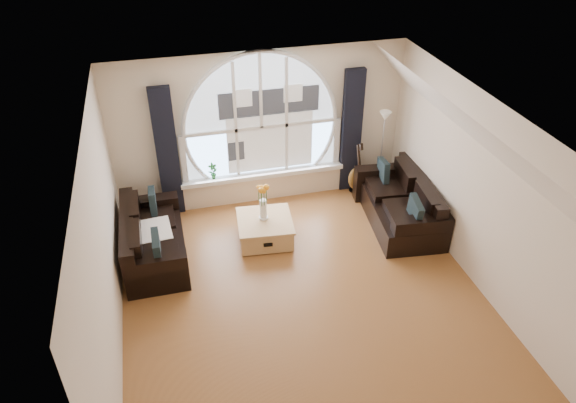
# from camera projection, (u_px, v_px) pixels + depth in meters

# --- Properties ---
(ground) EXTENTS (5.00, 5.50, 0.01)m
(ground) POSITION_uv_depth(u_px,v_px,m) (304.00, 297.00, 7.62)
(ground) COLOR brown
(ground) RESTS_ON ground
(ceiling) EXTENTS (5.00, 5.50, 0.01)m
(ceiling) POSITION_uv_depth(u_px,v_px,m) (308.00, 124.00, 6.13)
(ceiling) COLOR silver
(ceiling) RESTS_ON ground
(wall_back) EXTENTS (5.00, 0.01, 2.70)m
(wall_back) POSITION_uv_depth(u_px,v_px,m) (261.00, 129.00, 9.09)
(wall_back) COLOR beige
(wall_back) RESTS_ON ground
(wall_front) EXTENTS (5.00, 0.01, 2.70)m
(wall_front) POSITION_uv_depth(u_px,v_px,m) (393.00, 397.00, 4.65)
(wall_front) COLOR beige
(wall_front) RESTS_ON ground
(wall_left) EXTENTS (0.01, 5.50, 2.70)m
(wall_left) POSITION_uv_depth(u_px,v_px,m) (103.00, 250.00, 6.35)
(wall_left) COLOR beige
(wall_left) RESTS_ON ground
(wall_right) EXTENTS (0.01, 5.50, 2.70)m
(wall_right) POSITION_uv_depth(u_px,v_px,m) (479.00, 193.00, 7.39)
(wall_right) COLOR beige
(wall_right) RESTS_ON ground
(attic_slope) EXTENTS (0.92, 5.50, 0.72)m
(attic_slope) POSITION_uv_depth(u_px,v_px,m) (474.00, 130.00, 6.78)
(attic_slope) COLOR silver
(attic_slope) RESTS_ON ground
(arched_window) EXTENTS (2.60, 0.06, 2.15)m
(arched_window) POSITION_uv_depth(u_px,v_px,m) (261.00, 114.00, 8.92)
(arched_window) COLOR silver
(arched_window) RESTS_ON wall_back
(window_sill) EXTENTS (2.90, 0.22, 0.08)m
(window_sill) POSITION_uv_depth(u_px,v_px,m) (263.00, 174.00, 9.48)
(window_sill) COLOR white
(window_sill) RESTS_ON wall_back
(window_frame) EXTENTS (2.76, 0.08, 2.15)m
(window_frame) POSITION_uv_depth(u_px,v_px,m) (261.00, 115.00, 8.89)
(window_frame) COLOR white
(window_frame) RESTS_ON wall_back
(neighbor_house) EXTENTS (1.70, 0.02, 1.50)m
(neighbor_house) POSITION_uv_depth(u_px,v_px,m) (270.00, 121.00, 9.00)
(neighbor_house) COLOR silver
(neighbor_house) RESTS_ON wall_back
(curtain_left) EXTENTS (0.35, 0.12, 2.30)m
(curtain_left) POSITION_uv_depth(u_px,v_px,m) (167.00, 153.00, 8.77)
(curtain_left) COLOR black
(curtain_left) RESTS_ON ground
(curtain_right) EXTENTS (0.35, 0.12, 2.30)m
(curtain_right) POSITION_uv_depth(u_px,v_px,m) (351.00, 132.00, 9.44)
(curtain_right) COLOR black
(curtain_right) RESTS_ON ground
(sofa_left) EXTENTS (0.90, 1.79, 0.79)m
(sofa_left) POSITION_uv_depth(u_px,v_px,m) (154.00, 237.00, 8.13)
(sofa_left) COLOR black
(sofa_left) RESTS_ON ground
(sofa_right) EXTENTS (1.13, 1.94, 0.82)m
(sofa_right) POSITION_uv_depth(u_px,v_px,m) (399.00, 203.00, 8.91)
(sofa_right) COLOR black
(sofa_right) RESTS_ON ground
(coffee_chest) EXTENTS (0.95, 0.95, 0.42)m
(coffee_chest) POSITION_uv_depth(u_px,v_px,m) (265.00, 229.00, 8.62)
(coffee_chest) COLOR #B3854B
(coffee_chest) RESTS_ON ground
(throw_blanket) EXTENTS (0.59, 0.59, 0.10)m
(throw_blanket) POSITION_uv_depth(u_px,v_px,m) (153.00, 232.00, 8.06)
(throw_blanket) COLOR silver
(throw_blanket) RESTS_ON sofa_left
(vase_flowers) EXTENTS (0.24, 0.24, 0.70)m
(vase_flowers) POSITION_uv_depth(u_px,v_px,m) (263.00, 198.00, 8.35)
(vase_flowers) COLOR white
(vase_flowers) RESTS_ON coffee_chest
(floor_lamp) EXTENTS (0.24, 0.24, 1.60)m
(floor_lamp) POSITION_uv_depth(u_px,v_px,m) (381.00, 153.00, 9.51)
(floor_lamp) COLOR #B2B2B2
(floor_lamp) RESTS_ON ground
(guitar) EXTENTS (0.42, 0.35, 1.06)m
(guitar) POSITION_uv_depth(u_px,v_px,m) (357.00, 167.00, 9.63)
(guitar) COLOR brown
(guitar) RESTS_ON ground
(potted_plant) EXTENTS (0.18, 0.15, 0.30)m
(potted_plant) POSITION_uv_depth(u_px,v_px,m) (213.00, 171.00, 9.19)
(potted_plant) COLOR #1E6023
(potted_plant) RESTS_ON window_sill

